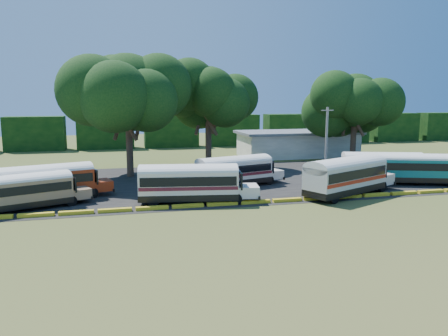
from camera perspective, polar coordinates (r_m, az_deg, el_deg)
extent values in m
plane|color=#38501A|center=(37.27, 2.38, -5.16)|extent=(160.00, 160.00, 0.00)
cube|color=black|center=(48.84, -0.45, -1.71)|extent=(64.00, 24.00, 0.02)
cube|color=yellow|center=(37.31, -23.34, -5.66)|extent=(2.70, 0.45, 0.30)
cube|color=yellow|center=(36.93, -18.73, -5.54)|extent=(2.70, 0.45, 0.30)
cube|color=yellow|center=(36.78, -14.05, -5.38)|extent=(2.70, 0.45, 0.30)
cube|color=yellow|center=(36.87, -9.37, -5.19)|extent=(2.70, 0.45, 0.30)
cube|color=yellow|center=(37.21, -4.74, -4.97)|extent=(2.70, 0.45, 0.30)
cube|color=yellow|center=(37.79, -0.24, -4.72)|extent=(2.70, 0.45, 0.30)
cube|color=yellow|center=(38.59, 4.11, -4.45)|extent=(2.70, 0.45, 0.30)
cube|color=yellow|center=(39.60, 8.25, -4.17)|extent=(2.70, 0.45, 0.30)
cube|color=yellow|center=(40.81, 12.16, -3.88)|extent=(2.70, 0.45, 0.30)
cube|color=yellow|center=(42.20, 15.83, -3.60)|extent=(2.70, 0.45, 0.30)
cube|color=yellow|center=(43.75, 19.26, -3.32)|extent=(2.70, 0.45, 0.30)
cube|color=yellow|center=(45.44, 22.43, -3.05)|extent=(2.70, 0.45, 0.30)
cube|color=yellow|center=(47.27, 25.37, -2.79)|extent=(2.70, 0.45, 0.30)
cube|color=silver|center=(70.91, 9.58, 3.01)|extent=(18.00, 8.00, 3.60)
cube|color=#53555A|center=(70.73, 9.62, 4.63)|extent=(19.00, 9.00, 0.40)
cube|color=black|center=(84.02, -23.43, 4.15)|extent=(10.00, 4.00, 6.00)
cube|color=black|center=(82.90, -15.20, 4.52)|extent=(10.00, 4.00, 6.00)
cube|color=black|center=(83.50, -6.92, 4.81)|extent=(10.00, 4.00, 6.00)
cube|color=black|center=(85.80, 1.09, 4.98)|extent=(10.00, 4.00, 6.00)
cube|color=black|center=(89.66, 8.54, 5.06)|extent=(10.00, 4.00, 6.00)
cube|color=black|center=(94.88, 15.28, 5.06)|extent=(10.00, 4.00, 6.00)
cube|color=black|center=(101.27, 21.25, 5.00)|extent=(10.00, 4.00, 6.00)
cube|color=black|center=(108.61, 26.45, 4.91)|extent=(10.00, 4.00, 6.00)
cylinder|color=black|center=(39.74, -19.30, -4.09)|extent=(0.95, 0.58, 0.92)
cylinder|color=black|center=(41.58, -20.09, -3.56)|extent=(0.95, 0.58, 0.92)
cube|color=black|center=(39.82, -24.67, -4.19)|extent=(7.84, 4.96, 0.51)
cube|color=#947354|center=(39.60, -24.77, -2.65)|extent=(7.84, 4.96, 1.68)
cube|color=black|center=(39.56, -24.79, -2.37)|extent=(7.58, 4.90, 0.71)
ellipsoid|color=silver|center=(39.45, -24.85, -1.46)|extent=(7.84, 4.96, 1.03)
cube|color=#947354|center=(40.86, -18.38, -3.09)|extent=(2.29, 2.49, 0.87)
cube|color=black|center=(40.52, -19.22, -1.94)|extent=(0.92, 2.01, 1.26)
cube|color=black|center=(41.17, -17.32, -3.48)|extent=(1.00, 2.15, 0.28)
cylinder|color=black|center=(42.25, -16.77, -3.14)|extent=(1.04, 0.57, 1.00)
cylinder|color=black|center=(44.29, -17.49, -2.62)|extent=(1.04, 0.57, 1.00)
cylinder|color=black|center=(41.12, -25.98, -4.01)|extent=(1.04, 0.57, 1.00)
cylinder|color=black|center=(43.21, -26.27, -3.44)|extent=(1.04, 0.57, 1.00)
cube|color=black|center=(42.48, -22.25, -3.16)|extent=(8.58, 4.87, 0.55)
cube|color=#9E2D10|center=(42.25, -22.35, -1.59)|extent=(8.58, 4.87, 1.83)
cube|color=black|center=(42.22, -22.37, -1.30)|extent=(8.28, 4.83, 0.77)
ellipsoid|color=silver|center=(42.10, -22.42, -0.37)|extent=(8.58, 4.87, 1.13)
cube|color=#9E2D10|center=(43.46, -15.76, -2.15)|extent=(2.38, 2.64, 0.95)
cube|color=black|center=(43.12, -16.63, -0.96)|extent=(0.84, 2.24, 1.37)
cube|color=black|center=(43.77, -14.67, -2.56)|extent=(0.92, 2.39, 0.30)
cylinder|color=black|center=(37.97, 1.57, -4.07)|extent=(1.08, 0.45, 1.05)
cylinder|color=black|center=(40.14, 1.20, -3.35)|extent=(1.08, 0.45, 1.05)
cylinder|color=black|center=(37.82, -9.23, -4.24)|extent=(1.08, 0.45, 1.05)
cylinder|color=black|center=(40.00, -9.01, -3.50)|extent=(1.08, 0.45, 1.05)
cube|color=black|center=(38.78, -4.64, -3.58)|extent=(8.89, 3.90, 0.58)
cube|color=white|center=(38.52, -4.66, -1.78)|extent=(8.89, 3.90, 1.92)
cube|color=black|center=(38.48, -4.66, -1.44)|extent=(8.56, 3.91, 0.80)
cube|color=maroon|center=(38.60, -4.65, -2.34)|extent=(8.81, 3.93, 0.31)
ellipsoid|color=silver|center=(38.35, -4.68, -0.38)|extent=(8.89, 3.90, 1.18)
cube|color=white|center=(39.10, 3.06, -2.99)|extent=(2.22, 2.57, 0.99)
cube|color=black|center=(38.81, 2.11, -1.53)|extent=(0.52, 2.40, 1.44)
cube|color=black|center=(39.32, 4.35, -3.56)|extent=(0.58, 2.56, 0.31)
cube|color=black|center=(39.00, -10.89, -3.80)|extent=(0.58, 2.56, 0.31)
cylinder|color=black|center=(46.93, 5.96, -1.61)|extent=(1.02, 0.55, 0.98)
cylinder|color=black|center=(48.59, 4.48, -1.22)|extent=(1.02, 0.55, 0.98)
cylinder|color=black|center=(43.33, -1.13, -2.46)|extent=(1.02, 0.55, 0.98)
cylinder|color=black|center=(45.13, -2.45, -2.00)|extent=(1.02, 0.55, 0.98)
cube|color=black|center=(45.62, 1.32, -1.68)|extent=(8.40, 4.68, 0.54)
cube|color=silver|center=(45.42, 1.32, -0.24)|extent=(8.40, 4.68, 1.79)
cube|color=black|center=(45.38, 1.33, 0.02)|extent=(8.11, 4.64, 0.75)
cube|color=#4D131C|center=(45.48, 1.32, -0.69)|extent=(8.34, 4.69, 0.29)
ellipsoid|color=silver|center=(45.28, 1.33, 0.88)|extent=(8.40, 4.68, 1.10)
cube|color=silver|center=(48.31, 6.25, -0.77)|extent=(2.31, 2.58, 0.93)
cube|color=black|center=(47.79, 5.68, 0.29)|extent=(0.79, 2.20, 1.35)
cube|color=black|center=(48.88, 7.02, -1.14)|extent=(0.87, 2.35, 0.29)
cube|color=black|center=(43.69, -3.10, -2.31)|extent=(0.87, 2.35, 0.29)
cylinder|color=black|center=(45.84, 19.95, -2.28)|extent=(1.15, 0.76, 1.12)
cylinder|color=black|center=(47.09, 17.47, -1.86)|extent=(1.15, 0.76, 1.12)
cylinder|color=black|center=(39.63, 14.20, -3.74)|extent=(1.15, 0.76, 1.12)
cylinder|color=black|center=(41.07, 11.53, -3.19)|extent=(1.15, 0.76, 1.12)
cube|color=black|center=(42.86, 15.55, -2.60)|extent=(9.50, 6.40, 0.62)
cube|color=beige|center=(42.61, 15.63, -0.86)|extent=(9.50, 6.40, 2.05)
cube|color=black|center=(42.57, 15.64, -0.53)|extent=(9.20, 6.31, 0.86)
cube|color=#A72410|center=(42.68, 15.61, -1.40)|extent=(9.44, 6.40, 0.34)
ellipsoid|color=silver|center=(42.45, 15.69, 0.50)|extent=(9.50, 6.40, 1.26)
cube|color=beige|center=(47.39, 19.53, -1.28)|extent=(2.86, 3.08, 1.06)
cube|color=black|center=(46.62, 19.14, -0.06)|extent=(1.24, 2.41, 1.54)
cube|color=black|center=(48.27, 20.09, -1.67)|extent=(1.34, 2.57, 0.34)
cube|color=black|center=(39.35, 11.68, -3.65)|extent=(1.34, 2.57, 0.34)
cylinder|color=black|center=(51.15, 24.43, -1.48)|extent=(1.05, 0.59, 1.02)
cylinder|color=black|center=(53.16, 23.64, -1.05)|extent=(1.05, 0.59, 1.02)
cylinder|color=black|center=(49.19, 16.86, -1.44)|extent=(1.05, 0.59, 1.02)
cylinder|color=black|center=(51.28, 16.34, -1.00)|extent=(1.05, 0.59, 1.02)
cube|color=black|center=(50.92, 19.84, -1.07)|extent=(8.70, 5.02, 0.56)
cube|color=silver|center=(50.73, 19.92, 0.27)|extent=(8.70, 5.02, 1.86)
cube|color=black|center=(50.70, 19.93, 0.52)|extent=(8.40, 4.97, 0.78)
cube|color=#0D1287|center=(50.79, 19.89, -0.14)|extent=(8.64, 5.03, 0.30)
ellipsoid|color=silver|center=(50.61, 19.97, 1.31)|extent=(8.70, 5.02, 1.14)
cube|color=silver|center=(52.47, 25.21, -0.77)|extent=(2.44, 2.69, 0.96)
cube|color=black|center=(52.09, 24.63, 0.31)|extent=(0.88, 2.27, 1.39)
cube|color=black|center=(52.85, 26.05, -1.21)|extent=(0.95, 2.42, 0.30)
cube|color=black|center=(49.99, 15.29, -1.15)|extent=(0.95, 2.42, 0.30)
cylinder|color=black|center=(53.46, 26.84, -1.22)|extent=(1.04, 0.60, 1.01)
cylinder|color=black|center=(49.33, 20.31, -1.59)|extent=(1.04, 0.60, 1.01)
cylinder|color=black|center=(51.39, 19.71, -1.15)|extent=(1.04, 0.60, 1.01)
cube|color=black|center=(51.14, 23.18, -1.23)|extent=(8.61, 5.14, 0.55)
cube|color=#107070|center=(50.95, 23.26, 0.09)|extent=(8.61, 5.14, 1.84)
cube|color=black|center=(50.92, 23.28, 0.33)|extent=(8.32, 5.09, 0.77)
ellipsoid|color=silver|center=(50.83, 23.33, 1.11)|extent=(8.61, 5.14, 1.13)
cube|color=black|center=(50.08, 18.72, -1.30)|extent=(1.00, 2.38, 0.30)
cylinder|color=#35241A|center=(52.56, -12.23, 2.53)|extent=(0.80, 0.80, 6.68)
cylinder|color=#35241A|center=(52.81, -11.02, 5.72)|extent=(1.26, 2.47, 3.84)
cylinder|color=#35241A|center=(53.13, -13.44, 5.66)|extent=(1.92, 2.17, 3.84)
cylinder|color=#35241A|center=(51.03, -12.54, 5.55)|extent=(2.51, 0.86, 3.84)
ellipsoid|color=black|center=(52.23, -12.47, 9.59)|extent=(12.22, 12.22, 8.96)
cylinder|color=#35241A|center=(57.96, -2.04, 3.37)|extent=(0.80, 0.80, 6.76)
cylinder|color=#35241A|center=(58.43, -0.97, 6.27)|extent=(1.27, 2.49, 3.88)
cylinder|color=#35241A|center=(58.36, -3.19, 6.25)|extent=(1.94, 2.19, 3.88)
cylinder|color=#35241A|center=(56.44, -2.01, 6.16)|extent=(2.53, 0.87, 3.88)
ellipsoid|color=black|center=(57.67, -2.08, 9.84)|extent=(9.23, 9.23, 6.77)
cylinder|color=#35241A|center=(65.33, 16.51, 3.32)|extent=(0.80, 0.80, 6.01)
cylinder|color=#35241A|center=(66.15, 17.34, 5.59)|extent=(1.19, 2.27, 3.48)
cylinder|color=#35241A|center=(65.37, 15.49, 5.63)|extent=(1.79, 2.01, 3.48)
cylinder|color=#35241A|center=(63.92, 17.02, 5.49)|extent=(2.30, 0.83, 3.48)
ellipsoid|color=black|center=(65.04, 16.75, 8.47)|extent=(10.19, 10.19, 7.47)
cylinder|color=gray|center=(55.70, 13.23, 3.59)|extent=(0.30, 0.30, 8.11)
cube|color=gray|center=(55.48, 13.37, 7.34)|extent=(1.60, 0.12, 0.12)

